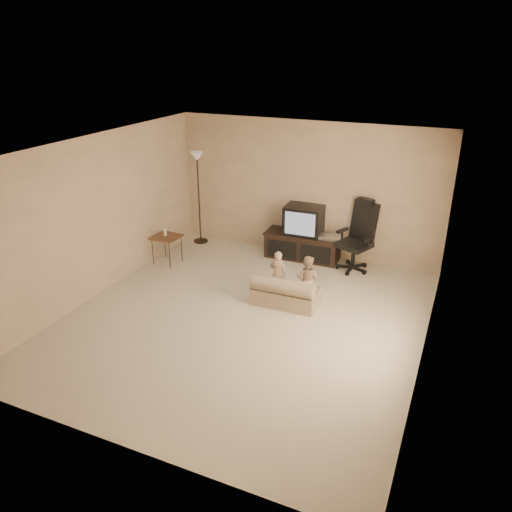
{
  "coord_description": "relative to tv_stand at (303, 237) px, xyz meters",
  "views": [
    {
      "loc": [
        2.71,
        -5.74,
        3.76
      ],
      "look_at": [
        -0.07,
        0.6,
        0.77
      ],
      "focal_mm": 35.0,
      "sensor_mm": 36.0,
      "label": 1
    }
  ],
  "objects": [
    {
      "name": "room_shell",
      "position": [
        -0.06,
        -2.49,
        1.1
      ],
      "size": [
        5.5,
        5.5,
        5.5
      ],
      "color": "white",
      "rests_on": "floor"
    },
    {
      "name": "toddler_left",
      "position": [
        0.11,
        -1.56,
        -0.04
      ],
      "size": [
        0.28,
        0.2,
        0.76
      ],
      "primitive_type": "imported",
      "rotation": [
        0.0,
        0.0,
        3.15
      ],
      "color": "tan",
      "rests_on": "floor"
    },
    {
      "name": "child_sofa",
      "position": [
        0.33,
        -1.82,
        -0.22
      ],
      "size": [
        1.01,
        0.58,
        0.49
      ],
      "rotation": [
        0.0,
        0.0,
        0.02
      ],
      "color": "tan",
      "rests_on": "floor"
    },
    {
      "name": "floor",
      "position": [
        -0.06,
        -2.49,
        -0.42
      ],
      "size": [
        5.5,
        5.5,
        0.0
      ],
      "primitive_type": "plane",
      "color": "beige",
      "rests_on": "ground"
    },
    {
      "name": "toddler_right",
      "position": [
        0.6,
        -1.58,
        -0.04
      ],
      "size": [
        0.38,
        0.21,
        0.77
      ],
      "primitive_type": "imported",
      "rotation": [
        0.0,
        0.0,
        3.11
      ],
      "color": "tan",
      "rests_on": "floor"
    },
    {
      "name": "floor_lamp",
      "position": [
        -2.16,
        -0.04,
        0.91
      ],
      "size": [
        0.28,
        0.28,
        1.83
      ],
      "color": "black",
      "rests_on": "floor"
    },
    {
      "name": "tv_stand",
      "position": [
        0.0,
        0.0,
        0.0
      ],
      "size": [
        1.44,
        0.57,
        1.02
      ],
      "rotation": [
        0.0,
        0.0,
        0.03
      ],
      "color": "black",
      "rests_on": "floor"
    },
    {
      "name": "office_chair",
      "position": [
        1.02,
        -0.08,
        0.04
      ],
      "size": [
        0.77,
        0.79,
        1.28
      ],
      "rotation": [
        0.0,
        0.0,
        -0.4
      ],
      "color": "black",
      "rests_on": "floor"
    },
    {
      "name": "side_table",
      "position": [
        -2.21,
        -1.19,
        0.08
      ],
      "size": [
        0.49,
        0.49,
        0.7
      ],
      "rotation": [
        0.0,
        0.0,
        -0.06
      ],
      "color": "brown",
      "rests_on": "floor"
    }
  ]
}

